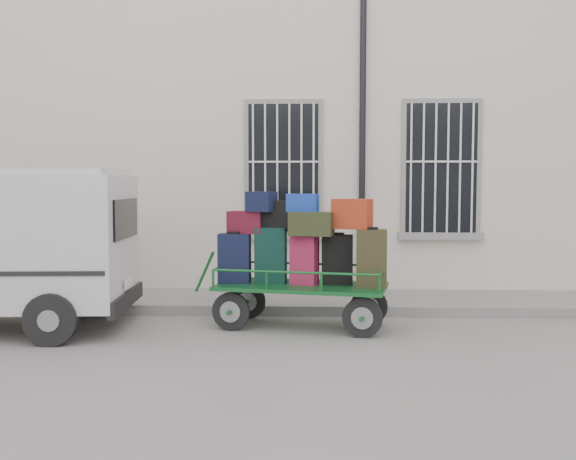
# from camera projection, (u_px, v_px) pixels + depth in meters

# --- Properties ---
(ground) EXTENTS (80.00, 80.00, 0.00)m
(ground) POSITION_uv_depth(u_px,v_px,m) (304.00, 338.00, 8.22)
(ground) COLOR slate
(ground) RESTS_ON ground
(building) EXTENTS (24.00, 5.15, 6.00)m
(building) POSITION_uv_depth(u_px,v_px,m) (308.00, 136.00, 13.49)
(building) COLOR beige
(building) RESTS_ON ground
(sidewalk) EXTENTS (24.00, 1.70, 0.15)m
(sidewalk) POSITION_uv_depth(u_px,v_px,m) (306.00, 301.00, 10.41)
(sidewalk) COLOR slate
(sidewalk) RESTS_ON ground
(luggage_cart) EXTENTS (2.76, 1.47, 1.87)m
(luggage_cart) POSITION_uv_depth(u_px,v_px,m) (301.00, 256.00, 8.78)
(luggage_cart) COLOR black
(luggage_cart) RESTS_ON ground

